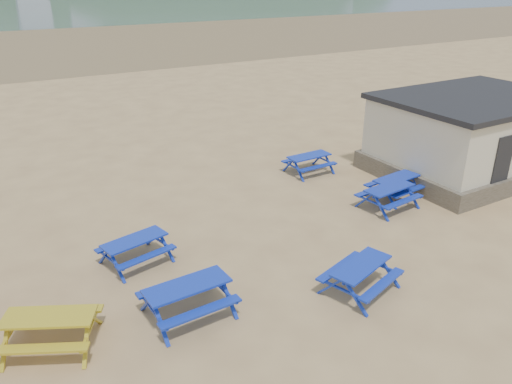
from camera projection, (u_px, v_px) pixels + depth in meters
ground at (261, 244)px, 15.14m from camera, size 400.00×400.00×0.00m
wet_sand at (20, 43)px, 58.50m from camera, size 400.00×400.00×0.00m
picnic_table_blue_a at (136, 251)px, 14.02m from camera, size 2.07×1.80×0.75m
picnic_table_blue_b at (309, 164)px, 20.40m from camera, size 1.83×1.49×0.75m
picnic_table_blue_c at (396, 187)px, 18.17m from camera, size 1.99×1.67×0.77m
picnic_table_blue_d at (188, 300)px, 11.84m from camera, size 2.09×1.71×0.85m
picnic_table_blue_e at (360, 278)px, 12.76m from camera, size 2.21×1.98×0.78m
picnic_table_blue_f at (388, 197)px, 17.32m from camera, size 2.02×1.69×0.78m
picnic_table_yellow at (51, 331)px, 10.84m from camera, size 2.43×2.27×0.81m
amenity_block at (471, 134)px, 20.17m from camera, size 7.40×5.40×3.15m
headland_town at (176, 12)px, 242.05m from camera, size 264.00×144.00×108.00m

